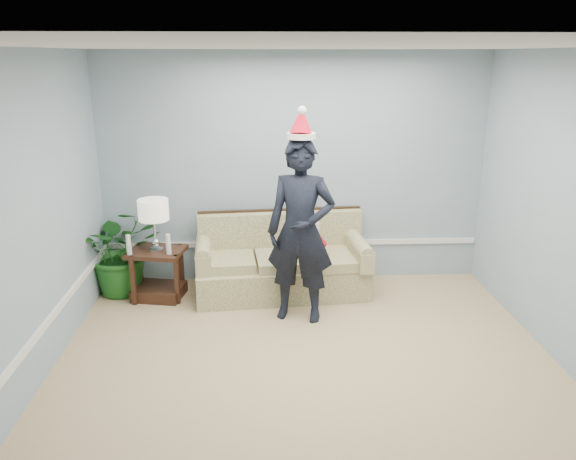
% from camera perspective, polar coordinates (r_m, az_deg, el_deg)
% --- Properties ---
extents(room_shell, '(4.54, 5.04, 2.74)m').
position_cam_1_polar(room_shell, '(4.19, 2.62, -0.61)').
color(room_shell, tan).
rests_on(room_shell, ground).
extents(wainscot_trim, '(4.49, 4.99, 0.06)m').
position_cam_1_polar(wainscot_trim, '(5.65, -10.70, -5.78)').
color(wainscot_trim, white).
rests_on(wainscot_trim, room_shell).
extents(sofa, '(2.00, 0.99, 0.90)m').
position_cam_1_polar(sofa, '(6.49, -0.69, -3.56)').
color(sofa, '#57632F').
rests_on(sofa, room_shell).
extents(side_table, '(0.67, 0.60, 0.57)m').
position_cam_1_polar(side_table, '(6.53, -13.03, -4.85)').
color(side_table, '#3C2115').
rests_on(side_table, room_shell).
extents(table_lamp, '(0.33, 0.33, 0.59)m').
position_cam_1_polar(table_lamp, '(6.23, -13.50, 1.79)').
color(table_lamp, silver).
rests_on(table_lamp, side_table).
extents(candle_pair, '(0.48, 0.06, 0.22)m').
position_cam_1_polar(candle_pair, '(6.25, -13.97, -1.51)').
color(candle_pair, silver).
rests_on(candle_pair, side_table).
extents(houseplant, '(1.20, 1.16, 1.03)m').
position_cam_1_polar(houseplant, '(6.68, -16.58, -1.93)').
color(houseplant, '#1A5A1C').
rests_on(houseplant, room_shell).
extents(man, '(0.78, 0.61, 1.89)m').
position_cam_1_polar(man, '(5.64, 1.31, -0.15)').
color(man, black).
rests_on(man, room_shell).
extents(santa_hat, '(0.33, 0.36, 0.32)m').
position_cam_1_polar(santa_hat, '(5.43, 1.37, 10.73)').
color(santa_hat, silver).
rests_on(santa_hat, man).
extents(teddy_bear, '(0.28, 0.31, 0.41)m').
position_cam_1_polar(teddy_bear, '(6.29, 2.39, -1.34)').
color(teddy_bear, silver).
rests_on(teddy_bear, sofa).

